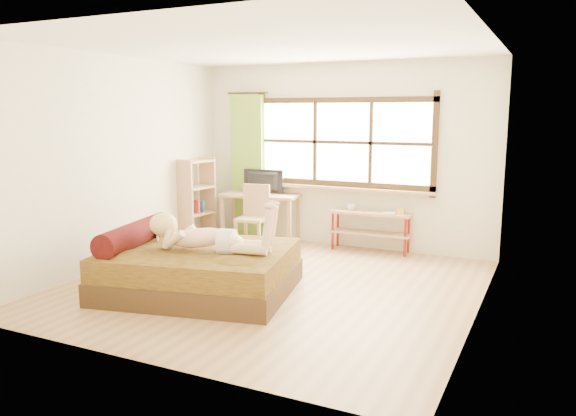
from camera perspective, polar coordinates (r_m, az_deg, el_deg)
The scene contains 18 objects.
floor at distance 6.57m, azimuth -1.49°, elevation -7.91°, with size 4.50×4.50×0.00m, color #9E754C.
ceiling at distance 6.30m, azimuth -1.61°, elevation 16.20°, with size 4.50×4.50×0.00m, color white.
wall_back at distance 8.35m, azimuth 5.58°, elevation 5.29°, with size 4.50×4.50×0.00m, color silver.
wall_front at distance 4.43m, azimuth -15.02°, elevation 1.09°, with size 4.50×4.50×0.00m, color silver.
wall_left at distance 7.59m, azimuth -16.88°, elevation 4.48°, with size 4.50×4.50×0.00m, color silver.
wall_right at distance 5.63m, azimuth 19.27°, elevation 2.66°, with size 4.50×4.50×0.00m, color silver.
window at distance 8.31m, azimuth 5.53°, elevation 6.37°, with size 2.80×0.16×1.46m.
curtain at distance 8.91m, azimuth -4.13°, elevation 4.30°, with size 0.55×0.10×2.20m, color #5F9829.
bed at distance 6.38m, azimuth -9.36°, elevation -6.04°, with size 2.28×1.98×0.76m.
woman at distance 6.11m, azimuth -8.18°, elevation -1.61°, with size 1.40×0.40×0.60m, color beige, non-canonical shape.
kitten at distance 6.78m, azimuth -13.56°, elevation -2.22°, with size 0.30×0.12×0.24m, color black, non-canonical shape.
desk at distance 8.66m, azimuth -2.81°, elevation 0.79°, with size 1.25×0.69×0.74m.
monitor at distance 8.67m, azimuth -2.67°, elevation 2.69°, with size 0.64×0.08×0.37m, color black.
chair at distance 8.32m, azimuth -3.46°, elevation -0.47°, with size 0.46×0.46×0.93m.
pipe_shelf at distance 8.14m, azimuth 8.45°, elevation -1.46°, with size 1.17×0.33×0.66m.
cup at distance 8.20m, azimuth 6.40°, elevation 0.10°, with size 0.12×0.12×0.09m, color gray.
book at distance 8.06m, azimuth 9.75°, elevation -0.43°, with size 0.17×0.23×0.02m, color gray.
bookshelf at distance 8.71m, azimuth -9.27°, elevation 0.78°, with size 0.38×0.59×1.29m.
Camera 1 is at (2.87, -5.56, 1.99)m, focal length 35.00 mm.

